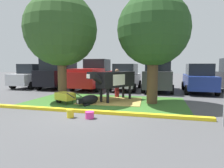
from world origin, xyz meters
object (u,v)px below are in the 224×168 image
object	(u,v)px
suv_black	(60,73)
hatchback_white	(126,77)
shade_tree_right	(153,30)
calf_lying	(89,100)
pickup_truck_maroon	(94,75)
sedan_blue	(199,78)
shade_tree_left	(61,30)
cow_holstein	(115,80)
bucket_yellow	(70,113)
person_handler	(117,82)
wheelbarrow	(65,96)
bucket_pink	(90,115)
sedan_silver	(33,76)
suv_dark_grey	(159,74)

from	to	relation	value
suv_black	hatchback_white	size ratio (longest dim) A/B	1.05
shade_tree_right	suv_black	size ratio (longest dim) A/B	1.16
calf_lying	pickup_truck_maroon	distance (m)	6.51
calf_lying	sedan_blue	xyz separation A→B (m)	(5.93, 5.96, 0.75)
shade_tree_left	cow_holstein	bearing A→B (deg)	9.30
shade_tree_left	bucket_yellow	distance (m)	5.13
pickup_truck_maroon	hatchback_white	world-z (taller)	pickup_truck_maroon
person_handler	wheelbarrow	distance (m)	3.34
bucket_pink	suv_black	distance (m)	10.12
suv_black	hatchback_white	distance (m)	5.61
shade_tree_right	sedan_blue	distance (m)	6.28
bucket_pink	calf_lying	bearing A→B (deg)	111.72
sedan_silver	wheelbarrow	bearing A→B (deg)	-44.05
person_handler	hatchback_white	bearing A→B (deg)	92.40
suv_black	calf_lying	bearing A→B (deg)	-50.38
shade_tree_right	person_handler	world-z (taller)	shade_tree_right
shade_tree_right	sedan_silver	world-z (taller)	shade_tree_right
bucket_yellow	pickup_truck_maroon	size ratio (longest dim) A/B	0.06
cow_holstein	person_handler	world-z (taller)	person_handler
shade_tree_right	sedan_silver	bearing A→B (deg)	155.23
suv_black	hatchback_white	world-z (taller)	suv_black
hatchback_white	sedan_blue	bearing A→B (deg)	-2.96
shade_tree_left	person_handler	bearing A→B (deg)	32.68
bucket_pink	sedan_blue	size ratio (longest dim) A/B	0.08
person_handler	suv_black	distance (m)	6.73
shade_tree_left	sedan_blue	xyz separation A→B (m)	(7.75, 5.19, -2.77)
shade_tree_right	bucket_pink	bearing A→B (deg)	-121.49
suv_black	hatchback_white	bearing A→B (deg)	2.87
shade_tree_right	pickup_truck_maroon	size ratio (longest dim) A/B	0.99
wheelbarrow	suv_dark_grey	bearing A→B (deg)	54.56
person_handler	sedan_silver	bearing A→B (deg)	157.58
cow_holstein	calf_lying	size ratio (longest dim) A/B	2.19
sedan_silver	suv_dark_grey	world-z (taller)	suv_dark_grey
suv_black	suv_dark_grey	xyz separation A→B (m)	(8.10, 0.10, 0.00)
shade_tree_right	bucket_pink	distance (m)	5.23
calf_lying	cow_holstein	bearing A→B (deg)	51.12
sedan_silver	suv_dark_grey	distance (m)	10.58
calf_lying	hatchback_white	size ratio (longest dim) A/B	0.29
shade_tree_left	calf_lying	distance (m)	4.03
pickup_truck_maroon	sedan_blue	bearing A→B (deg)	-1.37
wheelbarrow	bucket_yellow	world-z (taller)	wheelbarrow
calf_lying	wheelbarrow	size ratio (longest dim) A/B	0.83
bucket_pink	sedan_blue	bearing A→B (deg)	58.48
bucket_yellow	suv_dark_grey	distance (m)	8.96
shade_tree_left	pickup_truck_maroon	distance (m)	5.99
calf_lying	hatchback_white	bearing A→B (deg)	83.87
bucket_yellow	cow_holstein	bearing A→B (deg)	76.94
sedan_silver	suv_black	distance (m)	2.49
cow_holstein	wheelbarrow	world-z (taller)	cow_holstein
hatchback_white	suv_dark_grey	xyz separation A→B (m)	(2.50, -0.18, 0.29)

